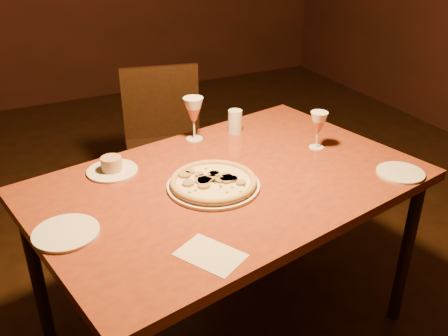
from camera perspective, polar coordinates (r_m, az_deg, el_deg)
name	(u,v)px	position (r m, az deg, el deg)	size (l,w,h in m)	color
dining_table	(229,195)	(1.97, 0.53, -3.09)	(1.64, 1.22, 0.79)	brown
chair_far	(166,141)	(2.92, -6.68, 3.08)	(0.54, 0.54, 0.93)	black
pizza_plate	(213,182)	(1.87, -1.22, -1.65)	(0.35, 0.35, 0.04)	silver
ramekin_saucer	(112,167)	(2.03, -12.69, 0.08)	(0.20, 0.20, 0.06)	silver
wine_glass_far	(194,119)	(2.24, -3.47, 5.62)	(0.09, 0.09, 0.20)	#CA7054
wine_glass_right	(318,130)	(2.19, 10.68, 4.26)	(0.08, 0.08, 0.17)	#CA7054
water_tumbler	(235,121)	(2.33, 1.28, 5.35)	(0.07, 0.07, 0.11)	silver
side_plate_left	(66,233)	(1.70, -17.62, -7.07)	(0.21, 0.21, 0.01)	silver
side_plate_near	(400,173)	(2.09, 19.52, -0.52)	(0.19, 0.19, 0.01)	silver
menu_card	(211,255)	(1.54, -1.55, -9.90)	(0.13, 0.20, 0.00)	beige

